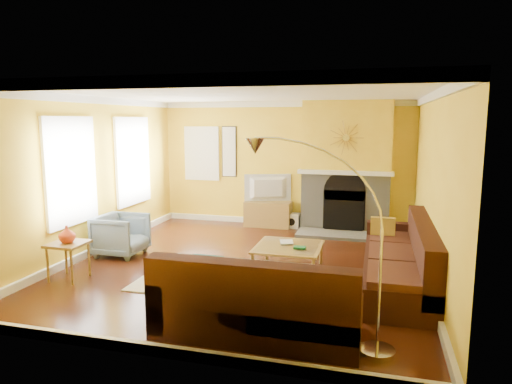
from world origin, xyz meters
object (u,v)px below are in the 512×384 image
(media_console, at_px, (268,214))
(arc_lamp, at_px, (321,247))
(side_table, at_px, (69,261))
(coffee_table, at_px, (288,258))
(sectional_sofa, at_px, (316,258))
(armchair, at_px, (121,235))

(media_console, xyz_separation_m, arc_lamp, (1.75, -5.10, 0.79))
(side_table, bearing_deg, coffee_table, 22.14)
(coffee_table, relative_size, side_table, 1.82)
(sectional_sofa, xyz_separation_m, side_table, (-3.53, -0.50, -0.17))
(coffee_table, distance_m, arc_lamp, 2.58)
(armchair, height_order, arc_lamp, arc_lamp)
(coffee_table, relative_size, armchair, 1.29)
(sectional_sofa, distance_m, media_console, 3.83)
(armchair, relative_size, arc_lamp, 0.37)
(coffee_table, relative_size, media_console, 1.00)
(sectional_sofa, bearing_deg, coffee_table, 125.33)
(side_table, bearing_deg, media_console, 63.26)
(coffee_table, bearing_deg, arc_lamp, -71.66)
(sectional_sofa, distance_m, armchair, 3.53)
(armchair, distance_m, side_table, 1.29)
(sectional_sofa, distance_m, arc_lamp, 1.72)
(side_table, distance_m, arc_lamp, 4.01)
(arc_lamp, bearing_deg, coffee_table, 108.34)
(sectional_sofa, xyz_separation_m, media_console, (-1.50, 3.52, -0.17))
(arc_lamp, bearing_deg, armchair, 147.35)
(sectional_sofa, distance_m, side_table, 3.57)
(armchair, bearing_deg, sectional_sofa, -102.81)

